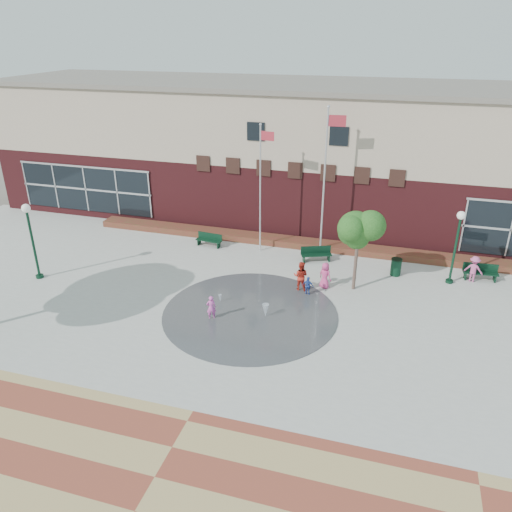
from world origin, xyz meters
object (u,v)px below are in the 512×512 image
(flagpole_left, at_px, (261,183))
(child_splash, at_px, (211,308))
(trash_can, at_px, (396,267))
(bench_left, at_px, (209,242))
(flagpole_right, at_px, (325,176))

(flagpole_left, bearing_deg, child_splash, -81.08)
(flagpole_left, bearing_deg, trash_can, 1.66)
(bench_left, distance_m, child_splash, 8.60)
(flagpole_right, distance_m, child_splash, 10.42)
(flagpole_left, relative_size, trash_can, 7.76)
(flagpole_right, height_order, trash_can, flagpole_right)
(child_splash, bearing_deg, flagpole_right, -139.39)
(flagpole_left, relative_size, child_splash, 6.37)
(flagpole_right, xyz_separation_m, bench_left, (-6.93, -0.80, -4.61))
(flagpole_right, height_order, child_splash, flagpole_right)
(flagpole_left, bearing_deg, flagpole_right, 18.04)
(bench_left, height_order, child_splash, child_splash)
(flagpole_left, bearing_deg, bench_left, -166.36)
(flagpole_right, bearing_deg, bench_left, -177.97)
(bench_left, relative_size, trash_can, 1.70)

